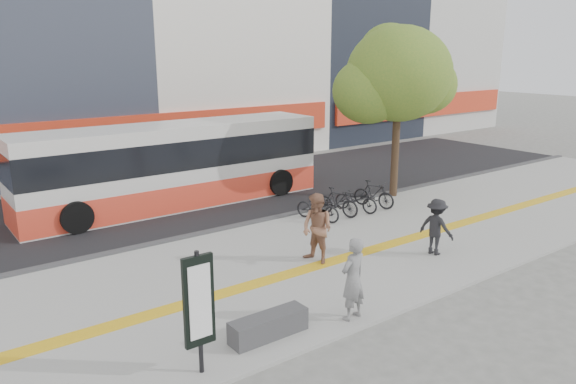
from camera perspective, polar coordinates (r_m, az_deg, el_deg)
ground at (r=13.24m, az=4.40°, el=-9.69°), size 120.00×120.00×0.00m
sidewalk at (r=14.29m, az=0.44°, el=-7.59°), size 40.00×7.00×0.08m
tactile_strip at (r=13.91m, az=1.69°, el=-8.04°), size 40.00×0.45×0.01m
street at (r=20.47m, az=-12.29°, el=-1.08°), size 40.00×8.00×0.06m
curb at (r=17.03m, az=-6.68°, el=-3.88°), size 40.00×0.25×0.14m
bench at (r=10.82m, az=-2.03°, el=-13.71°), size 1.60×0.45×0.45m
signboard at (r=9.38m, az=-9.23°, el=-11.30°), size 0.55×0.10×2.20m
street_tree at (r=20.58m, az=11.16°, el=11.74°), size 4.40×3.80×6.31m
bus at (r=19.74m, az=-11.70°, el=2.51°), size 10.80×2.56×2.87m
bicycle_row at (r=18.48m, az=6.06°, el=-0.90°), size 3.47×1.71×0.94m
seated_woman at (r=11.28m, az=6.76°, el=-8.94°), size 0.69×0.50×1.74m
pedestrian_tan at (r=14.09m, az=3.05°, el=-3.81°), size 0.83×0.99×1.82m
pedestrian_dark at (r=15.21m, az=15.14°, el=-3.50°), size 0.71×1.06×1.53m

